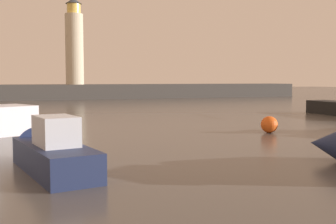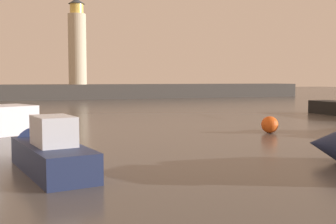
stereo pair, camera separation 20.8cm
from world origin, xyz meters
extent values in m
plane|color=#4C4742|center=(0.00, 31.19, 0.00)|extent=(220.00, 220.00, 0.00)
cube|color=#423F3D|center=(0.00, 62.39, 1.08)|extent=(76.10, 6.29, 2.17)
cylinder|color=beige|center=(1.23, 62.39, 7.42)|extent=(2.67, 2.67, 10.49)
cylinder|color=#F2CC59|center=(1.23, 62.39, 13.40)|extent=(2.00, 2.00, 1.47)
cone|color=#33383D|center=(1.23, 62.39, 14.55)|extent=(2.40, 2.40, 0.84)
cube|color=#1E284C|center=(-6.29, 11.65, 0.45)|extent=(2.44, 5.03, 0.90)
cone|color=#1E284C|center=(-6.82, 14.40, 0.49)|extent=(1.74, 1.66, 1.50)
cube|color=silver|center=(-6.24, 11.37, 1.35)|extent=(1.37, 1.81, 0.91)
sphere|color=#EA5919|center=(5.67, 17.72, 0.46)|extent=(0.92, 0.92, 0.92)
camera|label=1|loc=(-7.41, -1.79, 2.92)|focal=44.83mm
camera|label=2|loc=(-7.21, -1.86, 2.92)|focal=44.83mm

